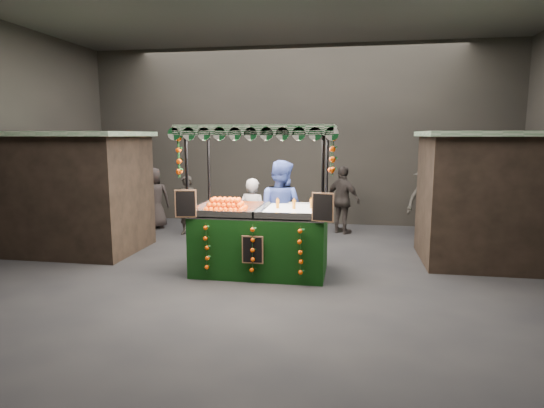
# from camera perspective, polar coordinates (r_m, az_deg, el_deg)

# --- Properties ---
(ground) EXTENTS (12.00, 12.00, 0.00)m
(ground) POSITION_cam_1_polar(r_m,az_deg,el_deg) (8.48, -1.08, -8.68)
(ground) COLOR black
(ground) RESTS_ON ground
(market_hall) EXTENTS (12.10, 10.10, 5.05)m
(market_hall) POSITION_cam_1_polar(r_m,az_deg,el_deg) (8.14, -1.15, 14.68)
(market_hall) COLOR black
(market_hall) RESTS_ON ground
(neighbour_stall_left) EXTENTS (3.00, 2.20, 2.60)m
(neighbour_stall_left) POSITION_cam_1_polar(r_m,az_deg,el_deg) (10.81, -23.58, 1.46)
(neighbour_stall_left) COLOR black
(neighbour_stall_left) RESTS_ON ground
(neighbour_stall_right) EXTENTS (3.00, 2.20, 2.60)m
(neighbour_stall_right) POSITION_cam_1_polar(r_m,az_deg,el_deg) (9.95, 26.46, 0.71)
(neighbour_stall_right) COLOR black
(neighbour_stall_right) RESTS_ON ground
(juice_stall) EXTENTS (2.78, 1.64, 2.70)m
(juice_stall) POSITION_cam_1_polar(r_m,az_deg,el_deg) (8.33, -1.45, -3.05)
(juice_stall) COLOR black
(juice_stall) RESTS_ON ground
(vendor_grey) EXTENTS (0.66, 0.50, 1.64)m
(vendor_grey) POSITION_cam_1_polar(r_m,az_deg,el_deg) (9.55, -2.45, -1.64)
(vendor_grey) COLOR gray
(vendor_grey) RESTS_ON ground
(vendor_blue) EXTENTS (1.19, 1.07, 2.04)m
(vendor_blue) POSITION_cam_1_polar(r_m,az_deg,el_deg) (9.11, 1.03, -0.89)
(vendor_blue) COLOR navy
(vendor_blue) RESTS_ON ground
(shopper_0) EXTENTS (0.61, 0.46, 1.51)m
(shopper_0) POSITION_cam_1_polar(r_m,az_deg,el_deg) (11.75, -10.56, -0.16)
(shopper_0) COLOR black
(shopper_0) RESTS_ON ground
(shopper_1) EXTENTS (0.93, 0.91, 1.52)m
(shopper_1) POSITION_cam_1_polar(r_m,az_deg,el_deg) (10.79, 22.15, -1.43)
(shopper_1) COLOR black
(shopper_1) RESTS_ON ground
(shopper_2) EXTENTS (1.07, 0.95, 1.75)m
(shopper_2) POSITION_cam_1_polar(r_m,az_deg,el_deg) (11.81, 8.89, 0.50)
(shopper_2) COLOR black
(shopper_2) RESTS_ON ground
(shopper_3) EXTENTS (1.31, 1.14, 1.76)m
(shopper_3) POSITION_cam_1_polar(r_m,az_deg,el_deg) (12.23, 18.69, 0.44)
(shopper_3) COLOR #282520
(shopper_3) RESTS_ON ground
(shopper_4) EXTENTS (0.97, 0.88, 1.67)m
(shopper_4) POSITION_cam_1_polar(r_m,az_deg,el_deg) (12.73, -14.55, 0.73)
(shopper_4) COLOR black
(shopper_4) RESTS_ON ground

